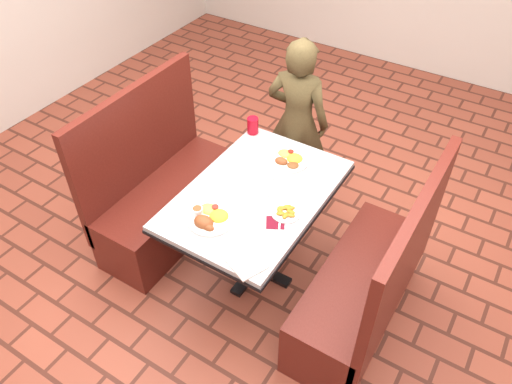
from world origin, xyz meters
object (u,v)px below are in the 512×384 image
booth_bench_left (165,196)px  booth_bench_right (366,288)px  plantain_plate (286,212)px  diner_person (297,122)px  near_dinner_plate (210,216)px  far_dinner_plate (289,158)px  dining_table (256,203)px  red_tumbler (253,125)px

booth_bench_left → booth_bench_right: bearing=0.0°
booth_bench_right → plantain_plate: bearing=-173.0°
diner_person → near_dinner_plate: (0.10, -1.26, 0.10)m
plantain_plate → booth_bench_right: bearing=7.0°
diner_person → far_dinner_plate: (0.22, -0.54, 0.10)m
booth_bench_right → diner_person: size_ratio=0.89×
booth_bench_left → plantain_plate: (1.05, -0.07, 0.43)m
booth_bench_left → diner_person: bearing=56.6°
far_dinner_plate → plantain_plate: (0.23, -0.44, -0.01)m
booth_bench_left → plantain_plate: 1.14m
dining_table → far_dinner_plate: bearing=86.3°
far_dinner_plate → red_tumbler: (-0.38, 0.15, 0.04)m
booth_bench_left → booth_bench_right: (1.60, 0.00, 0.00)m
diner_person → booth_bench_right: bearing=130.5°
red_tumbler → booth_bench_left: bearing=-130.0°
dining_table → red_tumbler: red_tumbler is taller
dining_table → plantain_plate: plantain_plate is taller
dining_table → far_dinner_plate: far_dinner_plate is taller
red_tumbler → diner_person: bearing=67.6°
booth_bench_left → far_dinner_plate: (0.82, 0.38, 0.44)m
booth_bench_left → diner_person: size_ratio=0.89×
dining_table → plantain_plate: 0.28m
diner_person → near_dinner_plate: diner_person is taller
diner_person → red_tumbler: 0.44m
booth_bench_left → booth_bench_right: 1.60m
diner_person → red_tumbler: (-0.16, -0.38, 0.13)m
near_dinner_plate → dining_table: bearing=74.0°
far_dinner_plate → dining_table: bearing=-93.7°
booth_bench_right → far_dinner_plate: booth_bench_right is taller
diner_person → red_tumbler: size_ratio=11.22×
near_dinner_plate → red_tumbler: (-0.26, 0.88, 0.03)m
dining_table → red_tumbler: bearing=124.0°
diner_person → far_dinner_plate: diner_person is taller
booth_bench_left → booth_bench_right: size_ratio=1.00×
dining_table → booth_bench_right: 0.86m
dining_table → red_tumbler: (-0.36, 0.53, 0.16)m
red_tumbler → far_dinner_plate: bearing=-21.9°
dining_table → diner_person: (-0.20, 0.91, 0.02)m
far_dinner_plate → near_dinner_plate: bearing=-99.7°
diner_person → far_dinner_plate: size_ratio=5.12×
near_dinner_plate → booth_bench_left: bearing=153.4°
dining_table → booth_bench_right: (0.80, 0.00, -0.32)m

